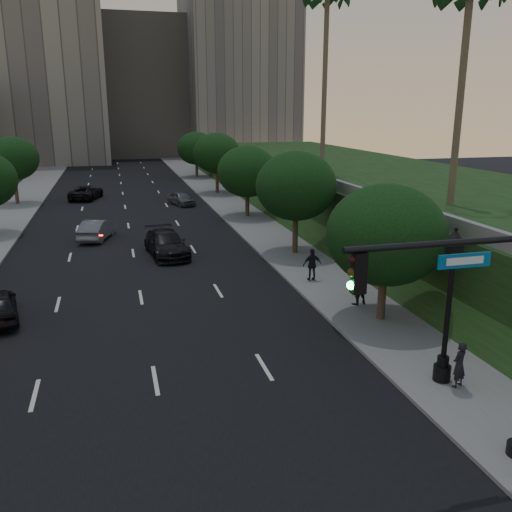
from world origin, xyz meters
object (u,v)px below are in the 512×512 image
object	(u,v)px
street_lamp	(448,313)
pedestrian_b	(358,286)
sedan_far_right	(181,198)
pedestrian_c	(312,265)
sedan_near_right	(166,244)
sedan_mid_left	(97,229)
sedan_far_left	(86,192)
traffic_signal_mast	(497,340)
pedestrian_a	(459,365)

from	to	relation	value
street_lamp	pedestrian_b	distance (m)	7.93
sedan_far_right	pedestrian_c	distance (m)	26.94
sedan_near_right	pedestrian_b	size ratio (longest dim) A/B	2.94
sedan_near_right	sedan_far_right	world-z (taller)	sedan_near_right
street_lamp	sedan_far_right	xyz separation A→B (m)	(-4.19, 38.51, -1.97)
sedan_mid_left	sedan_far_right	xyz separation A→B (m)	(7.82, 12.96, -0.08)
sedan_far_right	pedestrian_c	world-z (taller)	pedestrian_c
street_lamp	sedan_far_left	size ratio (longest dim) A/B	1.05
traffic_signal_mast	pedestrian_a	distance (m)	4.95
sedan_mid_left	street_lamp	bearing A→B (deg)	131.05
sedan_near_right	street_lamp	bearing A→B (deg)	-75.64
sedan_far_left	traffic_signal_mast	bearing A→B (deg)	119.42
traffic_signal_mast	pedestrian_c	xyz separation A→B (m)	(1.15, 16.10, -2.63)
traffic_signal_mast	sedan_mid_left	distance (m)	31.73
sedan_far_left	sedan_near_right	world-z (taller)	sedan_near_right
street_lamp	sedan_mid_left	size ratio (longest dim) A/B	1.24
sedan_far_left	pedestrian_a	size ratio (longest dim) A/B	3.31
sedan_far_left	street_lamp	bearing A→B (deg)	122.48
sedan_far_left	pedestrian_a	bearing A→B (deg)	122.61
street_lamp	pedestrian_a	size ratio (longest dim) A/B	3.49
sedan_mid_left	pedestrian_b	world-z (taller)	pedestrian_b
street_lamp	sedan_far_left	world-z (taller)	street_lamp
pedestrian_b	pedestrian_c	world-z (taller)	pedestrian_b
pedestrian_c	pedestrian_a	bearing A→B (deg)	93.76
sedan_mid_left	pedestrian_a	world-z (taller)	pedestrian_a
traffic_signal_mast	sedan_mid_left	world-z (taller)	traffic_signal_mast
pedestrian_b	traffic_signal_mast	bearing A→B (deg)	71.05
street_lamp	traffic_signal_mast	bearing A→B (deg)	-109.73
traffic_signal_mast	street_lamp	size ratio (longest dim) A/B	1.25
sedan_far_left	pedestrian_a	world-z (taller)	pedestrian_a
sedan_near_right	pedestrian_c	bearing A→B (deg)	-54.14
sedan_far_left	pedestrian_c	world-z (taller)	pedestrian_c
street_lamp	pedestrian_b	size ratio (longest dim) A/B	3.00
sedan_far_left	pedestrian_c	distance (m)	35.29
pedestrian_a	pedestrian_b	size ratio (longest dim) A/B	0.86
sedan_near_right	sedan_far_right	distance (m)	19.14
street_lamp	sedan_far_left	distance (m)	46.65
sedan_near_right	pedestrian_b	distance (m)	14.31
traffic_signal_mast	sedan_far_right	distance (m)	42.95
street_lamp	sedan_far_right	distance (m)	38.79
street_lamp	sedan_near_right	bearing A→B (deg)	110.95
traffic_signal_mast	pedestrian_c	bearing A→B (deg)	85.91
sedan_mid_left	sedan_far_right	world-z (taller)	sedan_mid_left
pedestrian_b	pedestrian_a	bearing A→B (deg)	79.21
sedan_far_right	pedestrian_a	bearing A→B (deg)	-102.52
street_lamp	sedan_mid_left	bearing A→B (deg)	115.17
pedestrian_a	pedestrian_b	xyz separation A→B (m)	(0.14, 8.30, 0.13)
sedan_far_left	pedestrian_c	size ratio (longest dim) A/B	2.97
pedestrian_a	sedan_near_right	bearing A→B (deg)	-92.11
sedan_mid_left	pedestrian_c	xyz separation A→B (m)	(11.63, -13.71, 0.30)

